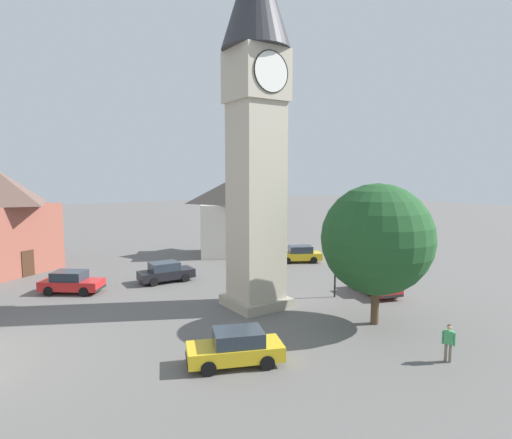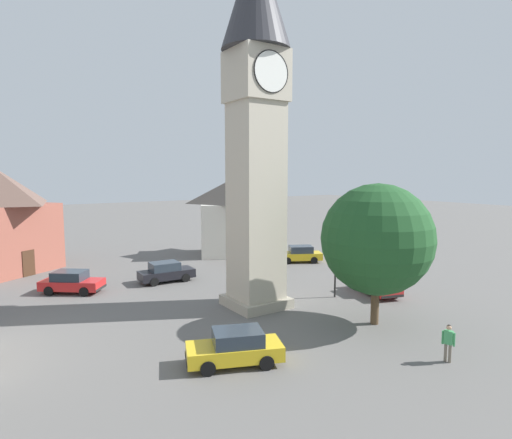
% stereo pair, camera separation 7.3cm
% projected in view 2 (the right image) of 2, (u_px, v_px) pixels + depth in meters
% --- Properties ---
extents(ground_plane, '(200.00, 200.00, 0.00)m').
position_uv_depth(ground_plane, '(256.00, 306.00, 26.47)').
color(ground_plane, '#605E5B').
extents(clock_tower, '(4.11, 4.11, 22.12)m').
position_uv_depth(clock_tower, '(256.00, 93.00, 25.07)').
color(clock_tower, '#A59C89').
rests_on(clock_tower, ground).
extents(car_blue_kerb, '(2.79, 4.44, 1.53)m').
position_uv_depth(car_blue_kerb, '(375.00, 283.00, 29.15)').
color(car_blue_kerb, red).
rests_on(car_blue_kerb, ground).
extents(car_silver_kerb, '(4.46, 3.07, 1.53)m').
position_uv_depth(car_silver_kerb, '(235.00, 347.00, 18.29)').
color(car_silver_kerb, gold).
rests_on(car_silver_kerb, ground).
extents(car_red_corner, '(4.19, 1.93, 1.53)m').
position_uv_depth(car_red_corner, '(166.00, 272.00, 32.32)').
color(car_red_corner, black).
rests_on(car_red_corner, ground).
extents(car_white_side, '(4.30, 3.85, 1.53)m').
position_uv_depth(car_white_side, '(72.00, 282.00, 29.35)').
color(car_white_side, red).
rests_on(car_white_side, ground).
extents(car_black_far, '(4.44, 3.43, 1.53)m').
position_uv_depth(car_black_far, '(300.00, 254.00, 39.48)').
color(car_black_far, gold).
rests_on(car_black_far, ground).
extents(pedestrian, '(0.33, 0.53, 1.69)m').
position_uv_depth(pedestrian, '(448.00, 340.00, 18.51)').
color(pedestrian, '#706656').
rests_on(pedestrian, ground).
extents(tree, '(6.02, 6.02, 7.72)m').
position_uv_depth(tree, '(377.00, 239.00, 22.84)').
color(tree, brown).
rests_on(tree, ground).
extents(building_corner_back, '(8.73, 8.28, 7.72)m').
position_uv_depth(building_corner_back, '(233.00, 216.00, 43.19)').
color(building_corner_back, silver).
rests_on(building_corner_back, ground).
extents(lamp_post, '(0.36, 0.36, 5.08)m').
position_uv_depth(lamp_post, '(336.00, 247.00, 28.01)').
color(lamp_post, black).
rests_on(lamp_post, ground).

